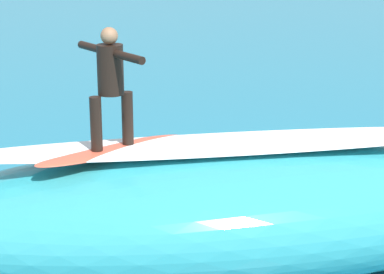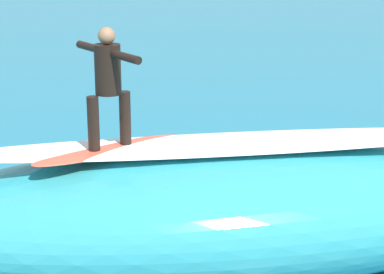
{
  "view_description": "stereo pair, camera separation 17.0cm",
  "coord_description": "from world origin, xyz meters",
  "px_view_note": "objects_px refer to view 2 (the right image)",
  "views": [
    {
      "loc": [
        0.75,
        12.27,
        4.76
      ],
      "look_at": [
        1.29,
        1.0,
        1.4
      ],
      "focal_mm": 67.85,
      "sensor_mm": 36.0,
      "label": 1
    },
    {
      "loc": [
        0.58,
        12.26,
        4.76
      ],
      "look_at": [
        1.29,
        1.0,
        1.4
      ],
      "focal_mm": 67.85,
      "sensor_mm": 36.0,
      "label": 2
    }
  ],
  "objects_px": {
    "surfboard_paddling": "(246,170)",
    "surfer_paddling": "(240,161)",
    "surfboard_riding": "(110,150)",
    "surfer_riding": "(108,78)"
  },
  "relations": [
    {
      "from": "surfboard_riding",
      "to": "surfboard_paddling",
      "type": "height_order",
      "value": "surfboard_riding"
    },
    {
      "from": "surfboard_paddling",
      "to": "surfer_paddling",
      "type": "relative_size",
      "value": 1.11
    },
    {
      "from": "surfer_riding",
      "to": "surfboard_paddling",
      "type": "xyz_separation_m",
      "value": [
        -1.85,
        -4.64,
        -2.8
      ]
    },
    {
      "from": "surfboard_riding",
      "to": "surfboard_paddling",
      "type": "bearing_deg",
      "value": -151.52
    },
    {
      "from": "surfer_riding",
      "to": "surfer_paddling",
      "type": "relative_size",
      "value": 0.92
    },
    {
      "from": "surfboard_riding",
      "to": "surfer_riding",
      "type": "xyz_separation_m",
      "value": [
        0.0,
        0.0,
        0.95
      ]
    },
    {
      "from": "surfboard_riding",
      "to": "surfboard_paddling",
      "type": "relative_size",
      "value": 1.17
    },
    {
      "from": "surfboard_paddling",
      "to": "surfer_paddling",
      "type": "distance_m",
      "value": 0.22
    },
    {
      "from": "surfer_riding",
      "to": "surfboard_paddling",
      "type": "height_order",
      "value": "surfer_riding"
    },
    {
      "from": "surfboard_paddling",
      "to": "surfer_paddling",
      "type": "bearing_deg",
      "value": 180.0
    }
  ]
}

